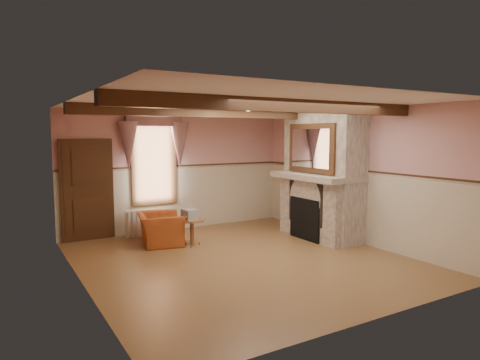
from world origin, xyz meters
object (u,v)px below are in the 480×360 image
side_table (192,232)px  oil_lamp (305,166)px  armchair (160,229)px  bowl (314,171)px  radiator (142,223)px  mantel_clock (294,167)px

side_table → oil_lamp: 2.94m
oil_lamp → armchair: bearing=165.9°
bowl → oil_lamp: oil_lamp is taller
armchair → radiator: armchair is taller
bowl → mantel_clock: bearing=90.0°
side_table → oil_lamp: (2.62, -0.35, 1.29)m
armchair → side_table: (0.52, -0.44, -0.04)m
mantel_clock → radiator: bearing=158.3°
side_table → oil_lamp: size_ratio=1.96×
mantel_clock → bowl: bearing=-90.0°
armchair → mantel_clock: (3.15, -0.41, 1.20)m
side_table → radiator: (-0.63, 1.33, 0.02)m
bowl → mantel_clock: (0.00, 0.70, 0.06)m
bowl → oil_lamp: size_ratio=1.10×
bowl → side_table: bearing=165.8°
armchair → bowl: 3.52m
side_table → oil_lamp: bearing=-7.6°
armchair → side_table: size_ratio=1.79×
bowl → oil_lamp: 0.33m
radiator → mantel_clock: bearing=-10.3°
armchair → radiator: size_ratio=1.41×
armchair → oil_lamp: oil_lamp is taller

